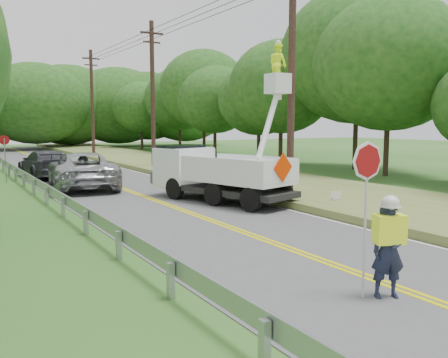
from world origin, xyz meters
TOP-DOWN VIEW (x-y plane):
  - ground at (0.00, 0.00)m, footprint 140.00×140.00m
  - road at (0.00, 14.00)m, footprint 7.20×96.00m
  - guardrail at (-4.02, 14.91)m, footprint 0.18×48.00m
  - utility_poles at (5.00, 17.02)m, footprint 1.60×43.30m
  - tall_grass_verge at (7.10, 14.00)m, footprint 7.00×96.00m
  - treeline_right at (15.87, 23.84)m, footprint 12.51×53.65m
  - treeline_horizon at (0.72, 56.38)m, footprint 55.15×14.35m
  - flagger at (-0.60, -1.00)m, footprint 1.13×0.65m
  - bucket_truck at (2.22, 10.78)m, footprint 4.32×6.80m
  - suv_silver at (-1.64, 17.09)m, footprint 3.83×6.78m
  - suv_darkgrey at (-2.34, 22.90)m, footprint 2.56×5.67m
  - stop_sign_permanent at (-4.65, 21.36)m, footprint 0.55×0.06m
  - yard_sign at (5.32, 6.57)m, footprint 0.43×0.17m

SIDE VIEW (x-z plane):
  - ground at x=0.00m, z-range 0.00..0.00m
  - road at x=0.00m, z-range 0.00..0.02m
  - tall_grass_verge at x=7.10m, z-range 0.00..0.30m
  - yard_sign at x=5.32m, z-range 0.14..0.79m
  - guardrail at x=-4.02m, z-range 0.17..0.94m
  - suv_darkgrey at x=-2.34m, z-range 0.02..1.63m
  - suv_silver at x=-1.64m, z-range 0.02..1.81m
  - flagger at x=-0.60m, z-range -0.40..2.52m
  - bucket_truck at x=2.22m, z-range -1.73..4.68m
  - stop_sign_permanent at x=-4.65m, z-range 0.43..3.03m
  - utility_poles at x=5.00m, z-range 0.27..10.27m
  - treeline_horizon at x=0.72m, z-range -0.07..11.07m
  - treeline_right at x=15.87m, z-range 0.15..12.59m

